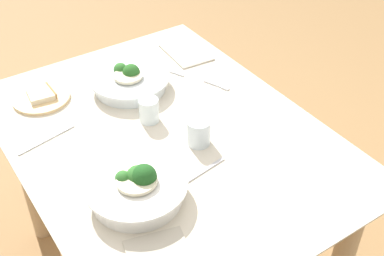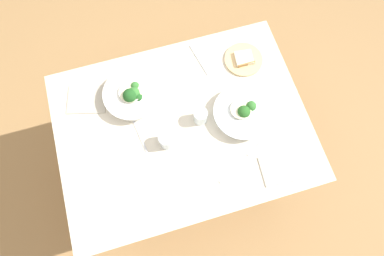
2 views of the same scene
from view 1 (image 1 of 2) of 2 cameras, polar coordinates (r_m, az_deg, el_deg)
dining_table at (r=1.67m, az=-2.80°, el=-4.02°), size 1.19×0.90×0.72m
broccoli_bowl_far at (r=1.37m, az=-6.16°, el=-6.66°), size 0.28×0.28×0.11m
broccoli_bowl_near at (r=1.79m, az=-6.98°, el=5.26°), size 0.28×0.28×0.09m
bread_side_plate at (r=1.81m, az=-16.49°, el=3.36°), size 0.19×0.19×0.03m
water_glass_center at (r=1.63m, az=-4.85°, el=2.00°), size 0.06×0.06×0.08m
water_glass_side at (r=1.53m, az=0.75°, el=-0.47°), size 0.07×0.07×0.08m
fork_by_far_bowl at (r=1.88m, az=-2.34°, el=6.30°), size 0.09×0.05×0.00m
fork_by_near_bowl at (r=1.81m, az=2.90°, el=4.74°), size 0.10×0.05×0.00m
table_knife_left at (r=1.63m, az=-15.94°, el=-1.26°), size 0.05×0.20×0.00m
table_knife_right at (r=1.45m, az=0.94°, el=-5.07°), size 0.04×0.18×0.00m
napkin_folded_lower at (r=2.00m, az=-0.63°, el=8.44°), size 0.21×0.15×0.01m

